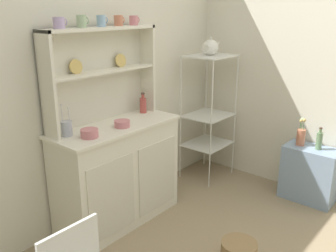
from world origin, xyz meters
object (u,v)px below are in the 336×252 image
at_px(bakers_rack, 209,105).
at_px(bowl_mixing_large, 89,133).
at_px(hutch_cabinet, 118,173).
at_px(flower_vase, 301,136).
at_px(utensil_jar, 67,128).
at_px(porcelain_teapot, 210,47).
at_px(oil_bottle, 319,140).
at_px(jam_bottle, 143,105).
at_px(hutch_shelf_unit, 99,68).
at_px(side_shelf_blue, 309,174).
at_px(cup_lilac_0, 59,23).

distance_m(bakers_rack, bowl_mixing_large, 1.55).
bearing_deg(hutch_cabinet, flower_vase, -34.86).
distance_m(bakers_rack, flower_vase, 0.96).
distance_m(utensil_jar, porcelain_teapot, 1.70).
distance_m(utensil_jar, oil_bottle, 2.20).
bearing_deg(oil_bottle, jam_bottle, 129.06).
height_order(hutch_shelf_unit, side_shelf_blue, hutch_shelf_unit).
relative_size(hutch_cabinet, cup_lilac_0, 11.54).
height_order(bakers_rack, oil_bottle, bakers_rack).
xyz_separation_m(porcelain_teapot, flower_vase, (0.18, -0.92, -0.76)).
height_order(bowl_mixing_large, oil_bottle, bowl_mixing_large).
xyz_separation_m(cup_lilac_0, flower_vase, (1.77, -1.10, -1.04)).
bearing_deg(cup_lilac_0, utensil_jar, -133.66).
bearing_deg(bowl_mixing_large, utensil_jar, 119.34).
relative_size(hutch_cabinet, jam_bottle, 6.06).
bearing_deg(hutch_shelf_unit, bakers_rack, -10.30).
distance_m(utensil_jar, flower_vase, 2.12).
xyz_separation_m(bowl_mixing_large, oil_bottle, (1.72, -1.07, -0.28)).
height_order(hutch_cabinet, jam_bottle, jam_bottle).
xyz_separation_m(hutch_cabinet, jam_bottle, (0.40, 0.09, 0.49)).
relative_size(hutch_shelf_unit, jam_bottle, 5.66).
xyz_separation_m(bakers_rack, porcelain_teapot, (-0.00, -0.00, 0.58)).
bearing_deg(jam_bottle, hutch_shelf_unit, 168.97).
distance_m(jam_bottle, porcelain_teapot, 0.94).
relative_size(jam_bottle, oil_bottle, 0.86).
bearing_deg(utensil_jar, hutch_cabinet, -10.93).
height_order(side_shelf_blue, bowl_mixing_large, bowl_mixing_large).
relative_size(side_shelf_blue, bowl_mixing_large, 4.06).
distance_m(bakers_rack, utensil_jar, 1.64).
xyz_separation_m(hutch_shelf_unit, bakers_rack, (1.22, -0.22, -0.50)).
distance_m(side_shelf_blue, flower_vase, 0.37).
relative_size(bakers_rack, cup_lilac_0, 13.74).
height_order(side_shelf_blue, cup_lilac_0, cup_lilac_0).
bearing_deg(utensil_jar, flower_vase, -30.29).
distance_m(hutch_cabinet, utensil_jar, 0.63).
bearing_deg(side_shelf_blue, jam_bottle, 130.18).
height_order(side_shelf_blue, oil_bottle, oil_bottle).
distance_m(bakers_rack, porcelain_teapot, 0.58).
bearing_deg(jam_bottle, bakers_rack, -9.94).
bearing_deg(oil_bottle, side_shelf_blue, 90.00).
xyz_separation_m(bakers_rack, flower_vase, (0.18, -0.92, -0.18)).
xyz_separation_m(hutch_shelf_unit, porcelain_teapot, (1.22, -0.22, 0.08)).
xyz_separation_m(cup_lilac_0, bowl_mixing_large, (0.04, -0.20, -0.76)).
bearing_deg(porcelain_teapot, utensil_jar, 175.24).
bearing_deg(porcelain_teapot, flower_vase, -78.85).
relative_size(hutch_shelf_unit, side_shelf_blue, 1.96).
distance_m(bakers_rack, jam_bottle, 0.84).
height_order(bowl_mixing_large, porcelain_teapot, porcelain_teapot).
distance_m(hutch_shelf_unit, cup_lilac_0, 0.51).
height_order(jam_bottle, utensil_jar, utensil_jar).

